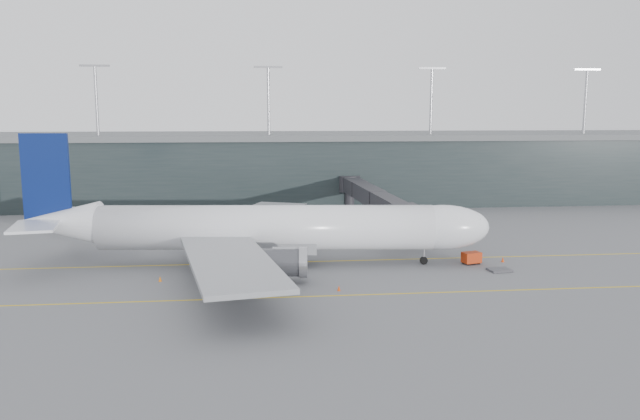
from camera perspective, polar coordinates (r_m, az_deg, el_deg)
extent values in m
plane|color=slate|center=(87.21, -7.08, -4.24)|extent=(320.00, 320.00, 0.00)
cube|color=gold|center=(83.32, -7.12, -4.85)|extent=(160.00, 0.25, 0.02)
cube|color=gold|center=(67.88, -7.36, -8.03)|extent=(160.00, 0.25, 0.02)
cube|color=gold|center=(106.83, -4.22, -1.78)|extent=(0.25, 60.00, 0.02)
cube|color=#1E2829|center=(143.53, -6.75, 3.71)|extent=(240.00, 35.00, 14.00)
cube|color=#5A5E5F|center=(143.07, -6.81, 6.74)|extent=(240.00, 36.00, 1.20)
cylinder|color=#9E9EA3|center=(136.73, -19.76, 9.30)|extent=(0.60, 0.60, 14.00)
cylinder|color=#9E9EA3|center=(133.03, -4.73, 9.81)|extent=(0.60, 0.60, 14.00)
cylinder|color=#9E9EA3|center=(138.38, 10.13, 9.67)|extent=(0.60, 0.60, 14.00)
cylinder|color=#9E9EA3|center=(151.83, 23.08, 9.02)|extent=(0.60, 0.60, 14.00)
cylinder|color=white|center=(81.25, -4.94, -1.59)|extent=(43.47, 9.96, 5.81)
ellipsoid|color=white|center=(82.70, 11.14, -1.55)|extent=(12.71, 6.96, 5.81)
cone|color=white|center=(87.36, -22.69, -1.08)|extent=(10.80, 6.55, 5.58)
cube|color=gray|center=(81.76, -5.57, -3.14)|extent=(15.38, 6.12, 1.87)
cube|color=black|center=(83.34, 13.55, -0.89)|extent=(2.32, 3.00, 0.75)
cube|color=gray|center=(67.60, -8.25, -4.59)|extent=(13.22, 28.25, 0.52)
cylinder|color=#3E3F44|center=(72.96, -3.97, -4.81)|extent=(6.85, 3.90, 3.28)
cube|color=gray|center=(95.91, -5.94, -0.58)|extent=(17.83, 28.37, 0.52)
cylinder|color=#3E3F44|center=(90.33, -3.30, -2.16)|extent=(6.85, 3.90, 3.28)
cube|color=#0A1953|center=(87.16, -23.78, 2.75)|extent=(6.11, 1.06, 11.24)
cube|color=white|center=(82.99, -24.64, -1.36)|extent=(6.47, 9.16, 0.33)
cube|color=white|center=(92.36, -22.05, -0.25)|extent=(7.79, 9.71, 0.33)
cylinder|color=black|center=(83.17, 9.46, -4.57)|extent=(1.06, 0.47, 1.03)
cylinder|color=#9E9EA3|center=(83.01, 9.47, -4.10)|extent=(0.28, 0.28, 2.44)
cylinder|color=black|center=(78.18, -7.90, -5.33)|extent=(1.26, 0.58, 1.22)
cylinder|color=black|center=(86.87, -7.14, -3.88)|extent=(1.26, 0.58, 1.22)
cube|color=#28272B|center=(89.01, 7.76, -0.44)|extent=(3.63, 4.04, 3.03)
cube|color=#28272B|center=(97.57, 6.29, 0.40)|extent=(3.31, 14.18, 2.71)
cube|color=#28272B|center=(111.11, 4.44, 1.45)|extent=(3.58, 14.19, 2.82)
cube|color=#28272B|center=(124.77, 2.99, 2.27)|extent=(3.85, 14.21, 2.92)
cylinder|color=#9E9EA3|center=(98.83, 6.14, -1.46)|extent=(0.54, 0.54, 4.12)
cube|color=#3E3F44|center=(99.14, 6.13, -2.42)|extent=(2.23, 1.72, 0.76)
cylinder|color=#28272B|center=(128.03, 3.48, 2.43)|extent=(4.33, 4.33, 3.25)
cylinder|color=#28272B|center=(128.45, 3.47, 0.89)|extent=(1.95, 1.95, 3.90)
cube|color=#B32D0C|center=(84.53, 13.68, -4.22)|extent=(2.63, 2.03, 1.38)
cylinder|color=black|center=(83.79, 13.39, -4.81)|extent=(0.45, 0.26, 0.42)
cylinder|color=black|center=(84.74, 14.34, -4.69)|extent=(0.45, 0.26, 0.42)
cylinder|color=black|center=(84.64, 12.98, -4.66)|extent=(0.45, 0.26, 0.42)
cylinder|color=black|center=(85.58, 13.93, -4.55)|extent=(0.45, 0.26, 0.42)
cube|color=#3B3A40|center=(81.80, 16.08, -5.29)|extent=(2.92, 2.45, 0.27)
cube|color=#3E3F44|center=(98.12, -9.85, -2.75)|extent=(2.28, 1.93, 0.21)
cube|color=#9EA2A9|center=(97.94, -9.86, -2.22)|extent=(1.86, 1.77, 1.55)
cube|color=navy|center=(97.79, -9.87, -1.75)|extent=(1.91, 1.83, 0.08)
cube|color=#3E3F44|center=(98.27, -8.20, -2.69)|extent=(2.37, 1.97, 0.22)
cube|color=silver|center=(98.08, -8.21, -2.12)|extent=(1.92, 1.82, 1.65)
cube|color=navy|center=(97.92, -8.22, -1.62)|extent=(1.98, 1.88, 0.09)
cube|color=#3E3F44|center=(97.73, -7.20, -2.74)|extent=(2.37, 2.09, 0.20)
cube|color=silver|center=(97.55, -7.21, -2.22)|extent=(1.96, 1.88, 1.51)
cube|color=navy|center=(97.40, -7.22, -1.76)|extent=(2.02, 1.95, 0.08)
cone|color=#D63D0B|center=(86.84, 16.37, -4.36)|extent=(0.43, 0.43, 0.68)
cone|color=#D33F0B|center=(70.13, 1.74, -7.15)|extent=(0.39, 0.39, 0.62)
cone|color=#E5410C|center=(99.08, -3.00, -2.39)|extent=(0.46, 0.46, 0.74)
cone|color=#D3620B|center=(76.27, -14.42, -6.11)|extent=(0.40, 0.40, 0.63)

